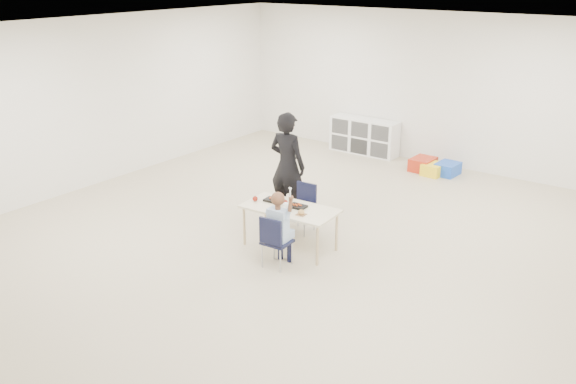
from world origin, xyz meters
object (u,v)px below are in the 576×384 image
Objects in this scene: child at (277,226)px; table at (290,227)px; chair_near at (277,241)px; cubby_shelf at (364,136)px; adult at (287,165)px.

table is at bearing 105.74° from child.
table is 1.19× the size of child.
child reaches higher than chair_near.
cubby_shelf is 0.88× the size of adult.
adult is (-0.69, 0.87, 0.51)m from table.
table is at bearing -72.33° from cubby_shelf.
cubby_shelf is at bearing -79.92° from adult.
child is (0.00, 0.00, 0.20)m from chair_near.
chair_near is at bearing 120.64° from adult.
child is 1.66m from adult.
adult is (0.72, -3.56, 0.45)m from cubby_shelf.
child is (0.19, -0.52, 0.25)m from table.
adult is at bearing -78.50° from cubby_shelf.
chair_near is 0.43× the size of adult.
table is 0.81× the size of adult.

